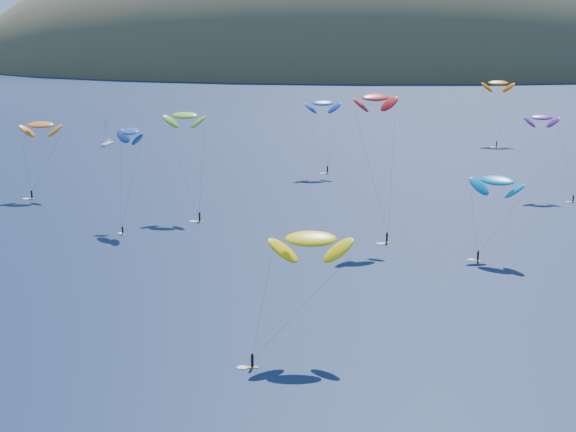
# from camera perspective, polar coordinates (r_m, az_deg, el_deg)

# --- Properties ---
(island) EXTENTS (730.00, 300.00, 210.00)m
(island) POSITION_cam_1_polar(r_m,az_deg,el_deg) (612.45, 6.75, 9.56)
(island) COLOR #3D3526
(island) RESTS_ON ground
(sailboat) EXTENTS (7.68, 6.62, 9.44)m
(sailboat) POSITION_cam_1_polar(r_m,az_deg,el_deg) (260.23, -12.70, 5.14)
(sailboat) COLOR white
(sailboat) RESTS_ON ground
(kitesurfer_1) EXTENTS (9.62, 8.75, 18.61)m
(kitesurfer_1) POSITION_cam_1_polar(r_m,az_deg,el_deg) (192.88, -17.19, 6.20)
(kitesurfer_1) COLOR gold
(kitesurfer_1) RESTS_ON ground
(kitesurfer_2) EXTENTS (12.61, 10.68, 16.83)m
(kitesurfer_2) POSITION_cam_1_polar(r_m,az_deg,el_deg) (100.20, 1.62, -1.64)
(kitesurfer_2) COLOR gold
(kitesurfer_2) RESTS_ON ground
(kitesurfer_3) EXTENTS (9.44, 12.17, 22.70)m
(kitesurfer_3) POSITION_cam_1_polar(r_m,az_deg,el_deg) (169.31, -7.38, 7.09)
(kitesurfer_3) COLOR gold
(kitesurfer_3) RESTS_ON ground
(kitesurfer_4) EXTENTS (9.60, 5.77, 20.61)m
(kitesurfer_4) POSITION_cam_1_polar(r_m,az_deg,el_deg) (209.80, 2.48, 8.02)
(kitesurfer_4) COLOR gold
(kitesurfer_4) RESTS_ON ground
(kitesurfer_5) EXTENTS (10.19, 9.82, 15.71)m
(kitesurfer_5) POSITION_cam_1_polar(r_m,az_deg,el_deg) (143.18, 14.66, 2.45)
(kitesurfer_5) COLOR gold
(kitesurfer_5) RESTS_ON ground
(kitesurfer_6) EXTENTS (10.50, 11.35, 19.83)m
(kitesurfer_6) POSITION_cam_1_polar(r_m,az_deg,el_deg) (193.67, 17.60, 6.69)
(kitesurfer_6) COLOR gold
(kitesurfer_6) RESTS_ON ground
(kitesurfer_9) EXTENTS (9.62, 11.17, 28.43)m
(kitesurfer_9) POSITION_cam_1_polar(r_m,az_deg,el_deg) (150.36, 6.23, 8.36)
(kitesurfer_9) COLOR gold
(kitesurfer_9) RESTS_ON ground
(kitesurfer_10) EXTENTS (8.42, 14.61, 20.72)m
(kitesurfer_10) POSITION_cam_1_polar(r_m,az_deg,el_deg) (161.80, -11.18, 5.91)
(kitesurfer_10) COLOR gold
(kitesurfer_10) RESTS_ON ground
(kitesurfer_11) EXTENTS (9.96, 13.58, 21.57)m
(kitesurfer_11) POSITION_cam_1_polar(r_m,az_deg,el_deg) (266.94, 14.72, 9.14)
(kitesurfer_11) COLOR gold
(kitesurfer_11) RESTS_ON ground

